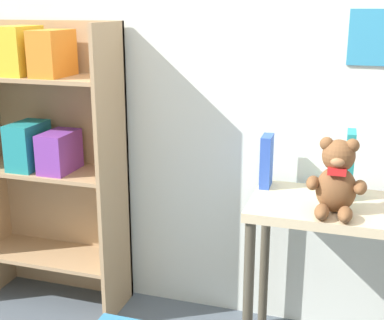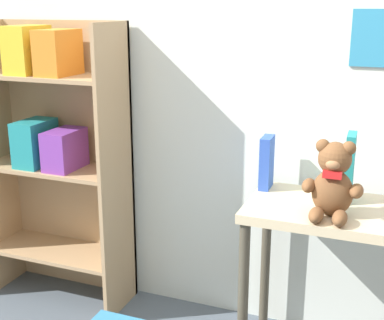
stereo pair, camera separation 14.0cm
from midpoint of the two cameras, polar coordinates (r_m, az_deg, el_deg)
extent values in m
cube|color=silver|center=(2.24, 7.85, 12.41)|extent=(4.80, 0.06, 2.50)
cube|color=tan|center=(2.39, -10.05, -1.81)|extent=(0.02, 0.29, 1.33)
cube|color=tan|center=(2.67, -15.06, -0.23)|extent=(0.69, 0.02, 1.33)
cube|color=tan|center=(2.71, -15.98, -9.68)|extent=(0.65, 0.27, 0.02)
cube|color=tan|center=(2.56, -16.71, -1.06)|extent=(0.65, 0.27, 0.02)
cube|color=tan|center=(2.47, -17.51, 8.40)|extent=(0.65, 0.27, 0.02)
cube|color=gold|center=(2.49, -19.47, 10.93)|extent=(0.12, 0.21, 0.21)
cube|color=orange|center=(2.40, -16.32, 10.86)|extent=(0.12, 0.21, 0.20)
cube|color=teal|center=(2.56, -18.59, 1.46)|extent=(0.12, 0.21, 0.21)
cube|color=purple|center=(2.47, -15.54, 0.85)|extent=(0.12, 0.21, 0.18)
cube|color=beige|center=(2.06, 14.17, -5.12)|extent=(0.70, 0.41, 0.04)
cylinder|color=#494233|center=(2.09, 4.05, -14.66)|extent=(0.04, 0.04, 0.64)
cylinder|color=#494233|center=(2.39, 6.06, -10.53)|extent=(0.04, 0.04, 0.64)
ellipsoid|color=brown|center=(1.95, 13.14, -3.10)|extent=(0.14, 0.11, 0.17)
sphere|color=brown|center=(1.91, 13.37, 0.42)|extent=(0.12, 0.12, 0.12)
sphere|color=brown|center=(1.90, 12.15, 1.70)|extent=(0.05, 0.05, 0.05)
sphere|color=brown|center=(1.90, 14.75, 1.48)|extent=(0.05, 0.05, 0.05)
ellipsoid|color=#9B6842|center=(1.87, 13.23, -0.23)|extent=(0.05, 0.03, 0.03)
ellipsoid|color=brown|center=(1.93, 10.76, -2.43)|extent=(0.05, 0.09, 0.05)
ellipsoid|color=brown|center=(1.92, 15.53, -2.85)|extent=(0.05, 0.09, 0.05)
ellipsoid|color=brown|center=(1.89, 11.62, -5.46)|extent=(0.05, 0.10, 0.05)
ellipsoid|color=brown|center=(1.89, 13.99, -5.68)|extent=(0.05, 0.10, 0.05)
cube|color=red|center=(1.88, 13.17, -1.25)|extent=(0.06, 0.02, 0.03)
cube|color=#2D51B7|center=(2.17, 6.13, -0.14)|extent=(0.04, 0.11, 0.21)
cube|color=teal|center=(2.10, 14.63, -0.47)|extent=(0.04, 0.12, 0.26)
camera|label=1|loc=(0.07, -91.83, -0.53)|focal=50.00mm
camera|label=2|loc=(0.07, 88.17, 0.53)|focal=50.00mm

